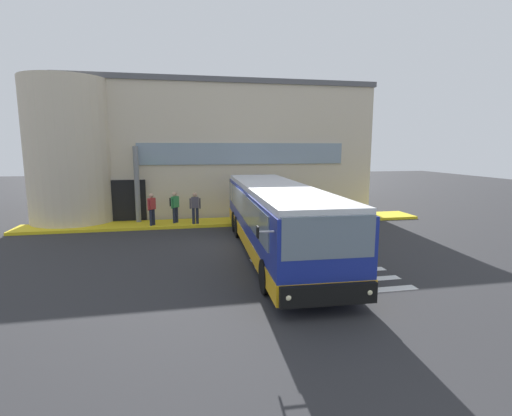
{
  "coord_description": "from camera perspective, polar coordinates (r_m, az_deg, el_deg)",
  "views": [
    {
      "loc": [
        -2.67,
        -15.72,
        4.17
      ],
      "look_at": [
        0.61,
        0.53,
        1.5
      ],
      "focal_mm": 26.54,
      "sensor_mm": 36.0,
      "label": 1
    }
  ],
  "objects": [
    {
      "name": "passenger_near_column",
      "position": [
        20.28,
        -15.43,
        0.05
      ],
      "size": [
        0.41,
        0.49,
        1.68
      ],
      "color": "#1E2338",
      "rests_on": "boarding_curb"
    },
    {
      "name": "terminal_building",
      "position": [
        27.34,
        -7.29,
        8.74
      ],
      "size": [
        19.72,
        13.8,
        8.03
      ],
      "color": "beige",
      "rests_on": "ground"
    },
    {
      "name": "bus_main_foreground",
      "position": [
        14.96,
        3.04,
        -1.78
      ],
      "size": [
        3.45,
        12.23,
        2.7
      ],
      "color": "navy",
      "rests_on": "ground"
    },
    {
      "name": "bay_paint_stripes",
      "position": [
        13.1,
        10.25,
        -9.54
      ],
      "size": [
        4.4,
        3.96,
        0.01
      ],
      "color": "silver",
      "rests_on": "ground"
    },
    {
      "name": "safety_bollard_yellow",
      "position": [
        20.29,
        3.06,
        -1.42
      ],
      "size": [
        0.18,
        0.18,
        0.9
      ],
      "primitive_type": "cylinder",
      "color": "yellow",
      "rests_on": "ground"
    },
    {
      "name": "boarding_curb",
      "position": [
        21.09,
        -3.91,
        -2.07
      ],
      "size": [
        21.92,
        2.0,
        0.15
      ],
      "primitive_type": "cube",
      "color": "yellow",
      "rests_on": "ground"
    },
    {
      "name": "ground_plane",
      "position": [
        16.48,
        -1.71,
        -5.55
      ],
      "size": [
        80.0,
        90.0,
        0.02
      ],
      "primitive_type": "cube",
      "color": "#2B2B2D",
      "rests_on": "ground"
    },
    {
      "name": "passenger_by_doorway",
      "position": [
        20.67,
        -12.15,
        0.44
      ],
      "size": [
        0.51,
        0.51,
        1.68
      ],
      "color": "#1E2338",
      "rests_on": "boarding_curb"
    },
    {
      "name": "passenger_at_curb_edge",
      "position": [
        20.21,
        -9.16,
        0.24
      ],
      "size": [
        0.59,
        0.24,
        1.68
      ],
      "color": "#1E2338",
      "rests_on": "boarding_curb"
    },
    {
      "name": "entry_support_column",
      "position": [
        21.33,
        -17.5,
        3.4
      ],
      "size": [
        0.28,
        0.28,
        4.08
      ],
      "primitive_type": "cylinder",
      "color": "slate",
      "rests_on": "boarding_curb"
    }
  ]
}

